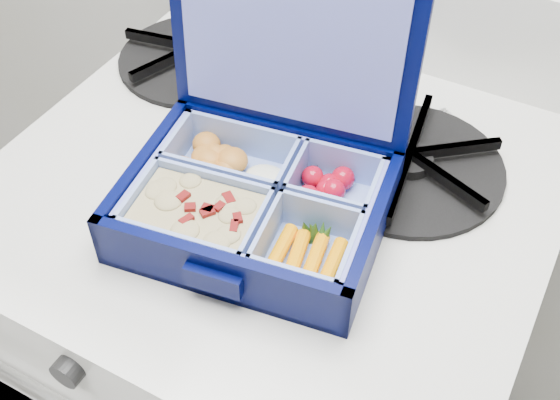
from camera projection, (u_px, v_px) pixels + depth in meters
The scene contains 5 objects.
stove at pixel (283, 373), 0.98m from camera, with size 0.53×0.53×0.80m, color silver, non-canonical shape.
bento_box at pixel (255, 205), 0.62m from camera, with size 0.23×0.18×0.05m, color #000434, non-canonical shape.
burner_grate at pixel (409, 159), 0.68m from camera, with size 0.19×0.19×0.03m, color black.
burner_grate_rear at pixel (197, 53), 0.81m from camera, with size 0.18×0.18×0.02m, color black.
fork at pixel (374, 147), 0.71m from camera, with size 0.02×0.17×0.01m, color silver, non-canonical shape.
Camera 1 is at (-0.06, 1.27, 1.28)m, focal length 45.00 mm.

